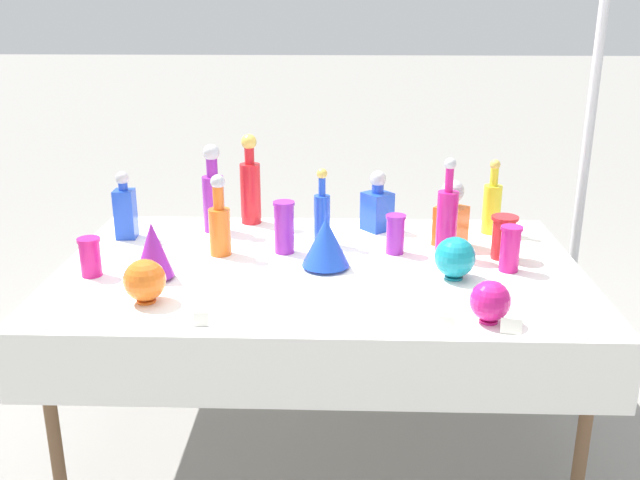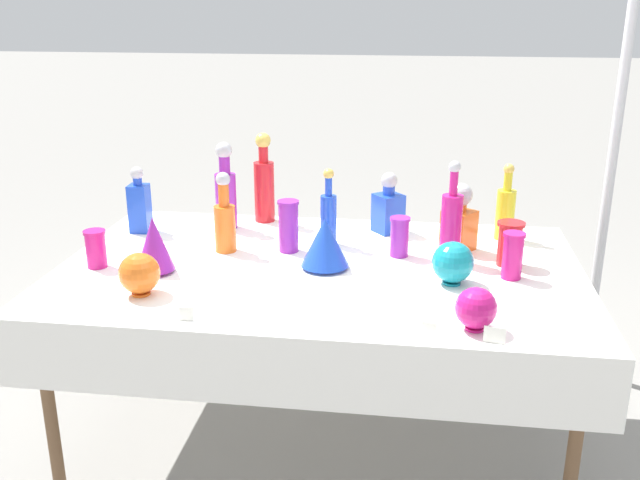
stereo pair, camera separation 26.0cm
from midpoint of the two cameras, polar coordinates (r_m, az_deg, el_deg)
name	(u,v)px [view 1 (the left image)]	position (r m, az deg, el deg)	size (l,w,h in m)	color
ground_plane	(320,441)	(2.99, -2.58, -15.85)	(40.00, 40.00, 0.00)	gray
display_table	(320,280)	(2.62, -2.86, -3.31)	(1.91, 1.19, 0.76)	white
tall_bottle_0	(447,220)	(2.69, 7.43, 1.59)	(0.08, 0.08, 0.38)	#C61972
tall_bottle_1	(220,223)	(2.75, -10.74, 1.29)	(0.08, 0.08, 0.32)	orange
tall_bottle_2	(213,194)	(3.03, -10.99, 3.57)	(0.09, 0.09, 0.37)	purple
tall_bottle_3	(323,215)	(2.82, -2.41, 2.01)	(0.06, 0.06, 0.31)	blue
tall_bottle_4	(250,186)	(3.11, -7.99, 4.30)	(0.09, 0.09, 0.39)	red
tall_bottle_5	(492,205)	(3.01, 11.22, 2.75)	(0.08, 0.08, 0.31)	yellow
square_decanter_0	(377,206)	(3.00, 2.15, 2.73)	(0.15, 0.15, 0.26)	blue
square_decanter_1	(125,209)	(3.04, -17.72, 2.31)	(0.08, 0.08, 0.28)	blue
square_decanter_2	(451,216)	(2.83, 7.90, 1.90)	(0.15, 0.15, 0.27)	orange
slender_vase_0	(504,236)	(2.73, 11.88, 0.30)	(0.10, 0.10, 0.17)	red
slender_vase_1	(510,247)	(2.61, 12.26, -0.61)	(0.08, 0.08, 0.17)	#C61972
slender_vase_2	(395,233)	(2.73, 3.36, 0.55)	(0.08, 0.08, 0.15)	purple
slender_vase_3	(284,226)	(2.74, -5.60, 1.10)	(0.08, 0.08, 0.20)	purple
slender_vase_4	(90,255)	(2.68, -20.60, -1.21)	(0.08, 0.08, 0.14)	#C61972
fluted_vase_0	(153,250)	(2.57, -16.06, -0.80)	(0.14, 0.14, 0.21)	purple
fluted_vase_1	(326,242)	(2.57, -2.42, -0.23)	(0.18, 0.18, 0.19)	blue
round_bowl_0	(145,280)	(2.39, -16.90, -3.17)	(0.14, 0.14, 0.15)	orange
round_bowl_1	(455,257)	(2.50, 7.85, -1.44)	(0.14, 0.14, 0.15)	teal
round_bowl_2	(490,301)	(2.19, 10.19, -4.90)	(0.13, 0.13, 0.13)	#C61972
price_tag_left	(447,324)	(2.13, 6.72, -6.80)	(0.05, 0.01, 0.05)	white
price_tag_center	(511,326)	(2.15, 11.74, -6.86)	(0.06, 0.01, 0.05)	white
price_tag_right	(201,319)	(2.21, -12.87, -6.28)	(0.04, 0.01, 0.04)	white
cardboard_box_behind_left	(394,300)	(3.85, 4.06, -4.87)	(0.54, 0.46, 0.38)	tan
canopy_pole	(582,185)	(3.43, 18.24, 4.15)	(0.18, 0.18, 2.28)	silver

